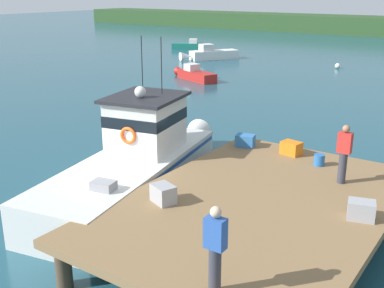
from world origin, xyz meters
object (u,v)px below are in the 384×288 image
at_px(mooring_buoy_spare_mooring, 338,66).
at_px(deckhand_further_back, 215,248).
at_px(moored_boat_far_left, 210,54).
at_px(crate_single_by_cleat, 361,210).
at_px(deckhand_by_the_boat, 344,153).
at_px(crate_single_far, 163,194).
at_px(crate_stack_near_edge, 245,141).
at_px(moored_boat_off_the_point, 191,45).
at_px(crate_stack_mid_dock, 291,148).
at_px(moored_boat_outer_mooring, 194,74).
at_px(main_fishing_boat, 137,161).
at_px(bait_bucket, 319,160).

bearing_deg(mooring_buoy_spare_mooring, deckhand_further_back, -75.21).
bearing_deg(moored_boat_far_left, crate_single_by_cleat, -51.86).
relative_size(deckhand_by_the_boat, mooring_buoy_spare_mooring, 3.80).
height_order(crate_single_far, deckhand_further_back, deckhand_further_back).
distance_m(crate_stack_near_edge, moored_boat_off_the_point, 37.24).
height_order(crate_single_by_cleat, moored_boat_far_left, crate_single_by_cleat).
xyz_separation_m(deckhand_further_back, moored_boat_off_the_point, (-26.10, 37.00, -1.69)).
bearing_deg(crate_stack_mid_dock, moored_boat_far_left, 127.34).
xyz_separation_m(crate_single_far, moored_boat_far_left, (-17.04, 28.99, -0.94)).
bearing_deg(crate_stack_near_edge, deckhand_further_back, -65.20).
distance_m(deckhand_further_back, moored_boat_far_left, 37.28).
bearing_deg(moored_boat_far_left, moored_boat_outer_mooring, -63.92).
relative_size(main_fishing_boat, moored_boat_far_left, 1.90).
distance_m(main_fishing_boat, moored_boat_off_the_point, 38.14).
relative_size(crate_stack_near_edge, bait_bucket, 1.76).
distance_m(crate_stack_mid_dock, moored_boat_outer_mooring, 19.97).
bearing_deg(moored_boat_outer_mooring, moored_boat_far_left, 116.08).
xyz_separation_m(crate_single_by_cleat, bait_bucket, (-2.05, 2.85, -0.05)).
relative_size(moored_boat_outer_mooring, moored_boat_far_left, 0.82).
distance_m(main_fishing_boat, moored_boat_far_left, 30.25).
relative_size(deckhand_by_the_boat, moored_boat_off_the_point, 0.40).
bearing_deg(moored_boat_far_left, crate_stack_mid_dock, -52.66).
distance_m(moored_boat_outer_mooring, moored_boat_off_the_point, 18.26).
bearing_deg(moored_boat_outer_mooring, crate_stack_near_edge, -50.61).
bearing_deg(mooring_buoy_spare_mooring, bait_bucket, -72.91).
height_order(bait_bucket, deckhand_by_the_boat, deckhand_by_the_boat).
bearing_deg(crate_stack_near_edge, moored_boat_outer_mooring, 129.39).
bearing_deg(crate_stack_mid_dock, mooring_buoy_spare_mooring, 105.10).
distance_m(crate_single_by_cleat, moored_boat_far_left, 34.53).
xyz_separation_m(main_fishing_boat, crate_single_by_cleat, (7.10, -0.45, 0.41)).
xyz_separation_m(crate_stack_mid_dock, moored_boat_far_left, (-18.17, 23.82, -0.92)).
bearing_deg(moored_boat_far_left, deckhand_further_back, -57.47).
bearing_deg(crate_stack_mid_dock, bait_bucket, -23.45).
height_order(moored_boat_far_left, mooring_buoy_spare_mooring, moored_boat_far_left).
bearing_deg(deckhand_further_back, bait_bucket, 96.10).
height_order(crate_single_by_cleat, moored_boat_outer_mooring, crate_single_by_cleat).
bearing_deg(main_fishing_boat, deckhand_further_back, -38.98).
xyz_separation_m(bait_bucket, moored_boat_far_left, (-19.27, 24.30, -0.88)).
bearing_deg(main_fishing_boat, moored_boat_outer_mooring, 119.04).
height_order(deckhand_by_the_boat, moored_boat_far_left, deckhand_by_the_boat).
bearing_deg(crate_stack_near_edge, crate_single_far, -84.79).
relative_size(bait_bucket, moored_boat_off_the_point, 0.08).
bearing_deg(crate_single_far, main_fishing_boat, 140.92).
height_order(crate_stack_mid_dock, moored_boat_off_the_point, crate_stack_mid_dock).
relative_size(crate_stack_near_edge, crate_single_by_cleat, 1.00).
bearing_deg(crate_single_by_cleat, crate_single_far, -156.63).
distance_m(crate_stack_mid_dock, deckhand_by_the_boat, 2.61).
xyz_separation_m(crate_single_far, deckhand_further_back, (2.99, -2.41, 0.63)).
bearing_deg(bait_bucket, main_fishing_boat, -154.60).
relative_size(crate_stack_near_edge, mooring_buoy_spare_mooring, 1.40).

